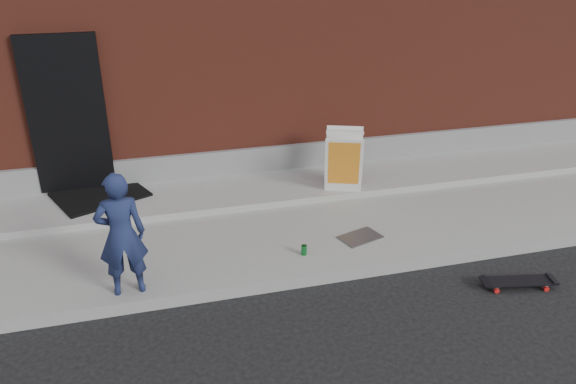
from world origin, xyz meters
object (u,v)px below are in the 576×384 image
object	(u,v)px
skateboard	(519,282)
child	(121,235)
pizza_sign	(344,161)
soda_can	(304,250)

from	to	relation	value
skateboard	child	bearing A→B (deg)	168.87
child	pizza_sign	xyz separation A→B (m)	(3.12, 1.75, -0.15)
child	soda_can	world-z (taller)	child
child	skateboard	xyz separation A→B (m)	(4.34, -0.85, -0.78)
pizza_sign	soda_can	world-z (taller)	pizza_sign
pizza_sign	soda_can	xyz separation A→B (m)	(-1.04, -1.51, -0.49)
child	soda_can	xyz separation A→B (m)	(2.08, 0.24, -0.64)
child	pizza_sign	bearing A→B (deg)	-154.08
pizza_sign	soda_can	distance (m)	1.90
child	skateboard	bearing A→B (deg)	165.47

